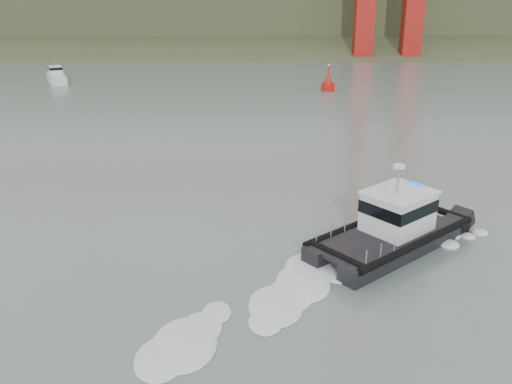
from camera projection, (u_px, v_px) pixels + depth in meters
ground at (266, 289)px, 26.25m from camera, size 400.00×400.00×0.00m
headlands at (253, 1)px, 140.77m from camera, size 500.00×105.36×27.12m
patrol_boat at (393, 226)px, 29.95m from camera, size 9.75×8.93×4.72m
motorboat at (56, 76)px, 75.30m from camera, size 4.20×6.15×3.23m
nav_buoy at (328, 83)px, 69.95m from camera, size 1.66×1.66×3.45m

